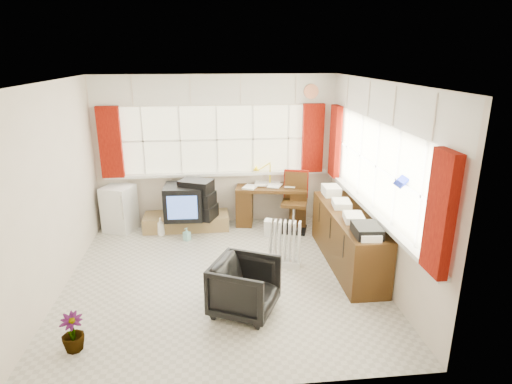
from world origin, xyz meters
TOP-DOWN VIEW (x-y plane):
  - ground at (0.00, 0.00)m, footprint 4.00×4.00m
  - room_walls at (0.00, 0.00)m, footprint 4.00×4.00m
  - window_back at (0.00, 1.94)m, footprint 3.70×0.12m
  - window_right at (1.94, 0.00)m, footprint 0.12×3.70m
  - curtains at (0.92, 0.93)m, footprint 3.83×3.83m
  - overhead_cabinets at (0.98, 0.98)m, footprint 3.98×3.98m
  - desk at (0.89, 1.80)m, footprint 1.25×0.76m
  - desk_lamp at (0.88, 1.89)m, footprint 0.16×0.15m
  - task_chair at (1.25, 1.54)m, footprint 0.52×0.54m
  - office_chair at (0.22, -0.82)m, footprint 0.91×0.90m
  - radiator at (0.86, 0.22)m, footprint 0.47×0.30m
  - credenza at (1.73, 0.20)m, footprint 0.50×2.00m
  - file_tray at (1.70, -0.54)m, footprint 0.32×0.41m
  - tv_bench at (-0.55, 1.72)m, footprint 1.40×0.50m
  - crt_tv at (-0.57, 1.57)m, footprint 0.63×0.59m
  - hifi_stack at (-0.36, 1.57)m, footprint 0.71×0.59m
  - mini_fridge at (-1.64, 1.77)m, footprint 0.58×0.58m
  - spray_bottle_a at (-0.95, 1.46)m, footprint 0.13×0.13m
  - spray_bottle_b at (-0.53, 1.22)m, footprint 0.13×0.13m
  - flower_vase at (-1.51, -1.31)m, footprint 0.25×0.25m

SIDE VIEW (x-z plane):
  - ground at x=0.00m, z-range 0.00..0.00m
  - spray_bottle_b at x=-0.53m, z-range 0.00..0.21m
  - tv_bench at x=-0.55m, z-range 0.00..0.25m
  - spray_bottle_a at x=-0.95m, z-range 0.00..0.31m
  - flower_vase at x=-1.51m, z-range 0.00..0.40m
  - radiator at x=0.86m, z-range -0.06..0.60m
  - office_chair at x=0.22m, z-range 0.00..0.63m
  - desk at x=0.89m, z-range 0.02..0.74m
  - mini_fridge at x=-1.64m, z-range 0.00..0.76m
  - credenza at x=1.73m, z-range -0.03..0.82m
  - task_chair at x=1.25m, z-range 0.03..1.02m
  - crt_tv at x=-0.57m, z-range 0.25..0.80m
  - hifi_stack at x=-0.36m, z-range 0.23..0.86m
  - file_tray at x=1.70m, z-range 0.75..0.88m
  - window_back at x=0.00m, z-range -0.85..2.75m
  - window_right at x=1.94m, z-range -0.85..2.75m
  - desk_lamp at x=0.88m, z-range 0.75..1.14m
  - curtains at x=0.92m, z-range 0.88..2.03m
  - room_walls at x=0.00m, z-range -0.50..3.50m
  - overhead_cabinets at x=0.98m, z-range 2.01..2.49m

